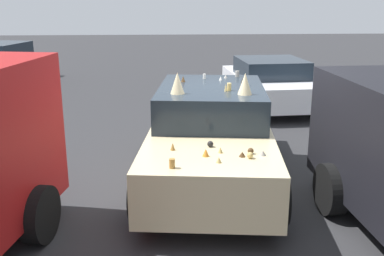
{
  "coord_description": "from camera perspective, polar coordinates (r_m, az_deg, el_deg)",
  "views": [
    {
      "loc": [
        -6.91,
        0.73,
        2.91
      ],
      "look_at": [
        0.0,
        0.3,
        0.9
      ],
      "focal_mm": 42.46,
      "sensor_mm": 36.0,
      "label": 1
    }
  ],
  "objects": [
    {
      "name": "ground_plane",
      "position": [
        7.53,
        2.29,
        -6.55
      ],
      "size": [
        60.0,
        60.0,
        0.0
      ],
      "primitive_type": "plane",
      "color": "#2D2D30"
    },
    {
      "name": "art_car_decorated",
      "position": [
        7.34,
        2.37,
        -0.78
      ],
      "size": [
        4.7,
        2.48,
        1.83
      ],
      "rotation": [
        0.0,
        0.0,
        3.03
      ],
      "color": "beige",
      "rests_on": "ground"
    },
    {
      "name": "parked_sedan_row_back_far",
      "position": [
        12.49,
        9.66,
        5.61
      ],
      "size": [
        4.02,
        2.26,
        1.32
      ],
      "rotation": [
        0.0,
        0.0,
        0.07
      ],
      "color": "white",
      "rests_on": "ground"
    }
  ]
}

